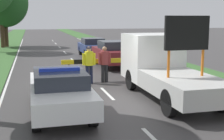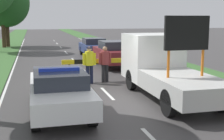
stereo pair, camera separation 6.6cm
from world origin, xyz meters
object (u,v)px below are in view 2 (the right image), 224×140
roadside_tree_near_right (6,3)px  traffic_cone_near_police (138,71)px  pedestrian_civilian (105,61)px  police_car (59,90)px  queued_car_wagon_maroon (114,53)px  road_barrier (99,62)px  queued_car_hatch_blue (94,47)px  work_truck (162,66)px  police_officer (89,62)px

roadside_tree_near_right → traffic_cone_near_police: bearing=-67.8°
pedestrian_civilian → police_car: bearing=-127.5°
pedestrian_civilian → queued_car_wagon_maroon: bearing=62.4°
road_barrier → roadside_tree_near_right: (-5.65, 20.48, 3.73)m
police_car → traffic_cone_near_police: bearing=47.4°
traffic_cone_near_police → roadside_tree_near_right: roadside_tree_near_right is taller
police_car → traffic_cone_near_police: (4.64, 5.72, -0.52)m
queued_car_hatch_blue → roadside_tree_near_right: roadside_tree_near_right is taller
queued_car_wagon_maroon → queued_car_hatch_blue: (-0.19, 5.73, -0.09)m
work_truck → queued_car_hatch_blue: (-0.20, 13.37, -0.39)m
police_car → queued_car_wagon_maroon: (4.17, 9.15, 0.09)m
police_car → queued_car_hatch_blue: size_ratio=1.15×
queued_car_hatch_blue → police_car: bearing=75.0°
police_car → police_officer: bearing=64.4°
traffic_cone_near_police → queued_car_wagon_maroon: 3.51m
police_car → queued_car_hatch_blue: bearing=71.4°
road_barrier → roadside_tree_near_right: 21.57m
pedestrian_civilian → work_truck: bearing=-69.4°
police_car → roadside_tree_near_right: (-3.36, 25.29, 3.88)m
road_barrier → queued_car_wagon_maroon: size_ratio=0.79×
road_barrier → roadside_tree_near_right: size_ratio=0.49×
police_car → pedestrian_civilian: (2.53, 4.50, 0.24)m
queued_car_wagon_maroon → roadside_tree_near_right: size_ratio=0.63×
queued_car_hatch_blue → roadside_tree_near_right: bearing=-54.9°
pedestrian_civilian → traffic_cone_near_police: (2.11, 1.22, -0.76)m
pedestrian_civilian → traffic_cone_near_police: 2.55m
road_barrier → queued_car_wagon_maroon: (1.87, 4.34, -0.06)m
work_truck → police_officer: size_ratio=3.53×
work_truck → road_barrier: work_truck is taller
traffic_cone_near_police → roadside_tree_near_right: size_ratio=0.07×
queued_car_wagon_maroon → police_officer: bearing=63.3°
police_car → roadside_tree_near_right: bearing=94.0°
traffic_cone_near_police → queued_car_hatch_blue: size_ratio=0.12×
police_car → work_truck: size_ratio=0.80×
work_truck → queued_car_hatch_blue: bearing=-86.1°
work_truck → pedestrian_civilian: bearing=-58.2°
police_car → queued_car_hatch_blue: 15.40m
police_car → traffic_cone_near_police: 7.39m
pedestrian_civilian → queued_car_hatch_blue: bearing=73.9°
road_barrier → work_truck: bearing=-56.7°
police_officer → traffic_cone_near_police: police_officer is taller
police_car → road_barrier: (2.29, 4.81, 0.15)m
police_car → roadside_tree_near_right: 25.81m
road_barrier → queued_car_hatch_blue: (1.68, 10.07, -0.14)m
police_officer → traffic_cone_near_police: bearing=-150.1°
traffic_cone_near_police → police_officer: bearing=-154.4°
police_officer → road_barrier: bearing=-134.7°
police_car → work_truck: (4.18, 1.50, 0.40)m
road_barrier → queued_car_wagon_maroon: 4.72m
queued_car_hatch_blue → traffic_cone_near_police: bearing=94.2°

